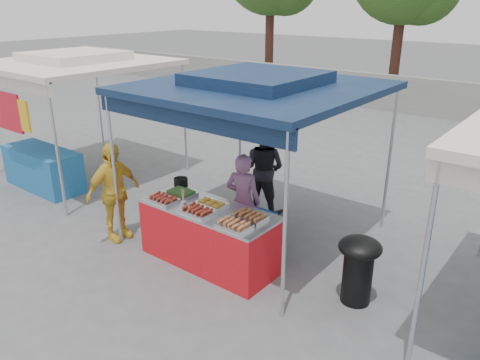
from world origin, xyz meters
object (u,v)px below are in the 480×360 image
Objects in this scene: customer_person at (114,192)px; wok_burner at (358,264)px; cooking_pot at (181,182)px; helper_man at (264,168)px; vendor_woman at (243,201)px; vendor_table at (209,235)px.

wok_burner is at bearing -74.30° from customer_person.
helper_man reaches higher than cooking_pot.
vendor_table is at bearing 66.80° from vendor_woman.
cooking_pot is at bearing 178.20° from wok_burner.
wok_burner is (2.94, 0.07, -0.39)m from cooking_pot.
customer_person is (-1.19, -2.28, -0.02)m from helper_man.
customer_person is (-1.69, -1.05, 0.05)m from vendor_woman.
vendor_woman is 0.94× the size of customer_person.
customer_person reaches higher than vendor_table.
wok_burner is 0.55× the size of helper_man.
helper_man is 1.02× the size of customer_person.
cooking_pot is at bearing 1.90° from vendor_woman.
wok_burner is 2.91m from helper_man.
cooking_pot reaches higher than vendor_table.
vendor_table is 1.36× the size of vendor_woman.
vendor_table is at bearing -21.70° from cooking_pot.
customer_person is at bearing -167.41° from vendor_table.
cooking_pot is 1.63m from helper_man.
cooking_pot is at bearing -42.42° from customer_person.
cooking_pot is 0.24× the size of wok_burner.
vendor_woman is at bearing 169.13° from wok_burner.
vendor_table is 1.70m from customer_person.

